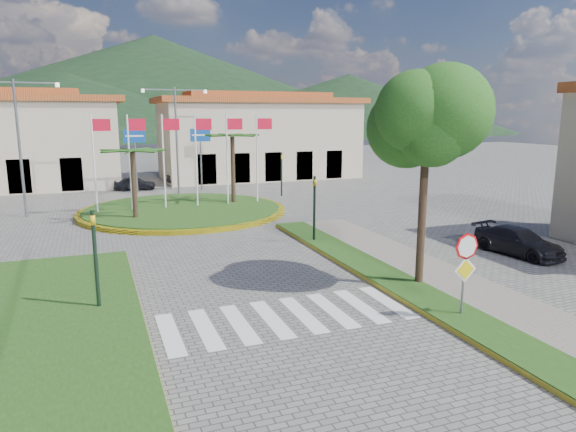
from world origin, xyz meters
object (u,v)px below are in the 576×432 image
object	(u,v)px
roundabout_island	(183,210)
stop_sign	(465,262)
car_side_right	(518,241)
car_dark_a	(135,183)
deciduous_tree	(426,140)
car_dark_b	(189,177)

from	to	relation	value
roundabout_island	stop_sign	distance (m)	20.69
roundabout_island	car_side_right	xyz separation A→B (m)	(12.00, -15.00, 0.41)
roundabout_island	car_dark_a	distance (m)	11.23
deciduous_tree	car_dark_a	distance (m)	29.40
roundabout_island	deciduous_tree	bearing A→B (deg)	-72.09
car_side_right	stop_sign	bearing A→B (deg)	-153.68
car_dark_a	car_side_right	distance (m)	29.58
car_dark_a	car_dark_b	size ratio (longest dim) A/B	0.88
roundabout_island	stop_sign	xyz separation A→B (m)	(4.90, -20.04, 1.62)
roundabout_island	car_dark_a	world-z (taller)	roundabout_island
stop_sign	car_side_right	bearing A→B (deg)	35.35
stop_sign	car_dark_b	distance (m)	33.15
car_dark_a	car_dark_b	world-z (taller)	car_dark_b
roundabout_island	car_dark_a	size ratio (longest dim) A/B	3.94
deciduous_tree	car_side_right	distance (m)	8.20
car_dark_a	car_side_right	size ratio (longest dim) A/B	0.80
stop_sign	car_dark_a	distance (m)	31.86
deciduous_tree	car_dark_a	world-z (taller)	deciduous_tree
car_dark_b	car_side_right	bearing A→B (deg)	-172.73
stop_sign	deciduous_tree	xyz separation A→B (m)	(0.60, 3.04, 3.38)
roundabout_island	car_dark_a	xyz separation A→B (m)	(-2.03, 11.04, 0.38)
car_dark_a	roundabout_island	bearing A→B (deg)	-162.03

